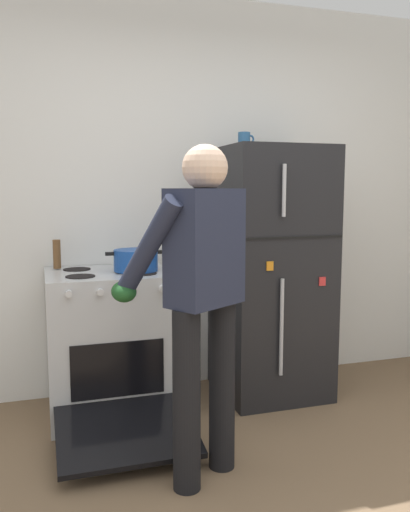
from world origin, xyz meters
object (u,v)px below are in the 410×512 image
object	(u,v)px
stove_range	(111,344)
red_pot	(136,260)
person_cook	(200,285)
pepper_mill	(57,254)
refrigerator	(270,272)
coffee_mug	(244,140)

from	to	relation	value
stove_range	red_pot	xyz separation A→B (m)	(0.16, -0.03, 0.53)
person_cook	pepper_mill	xyz separation A→B (m)	(-0.61, 1.10, 0.04)
red_pot	person_cook	bearing A→B (deg)	-79.79
refrigerator	stove_range	xyz separation A→B (m)	(-1.09, -0.02, -0.40)
coffee_mug	pepper_mill	distance (m)	1.42
pepper_mill	coffee_mug	bearing A→B (deg)	-7.06
coffee_mug	person_cook	bearing A→B (deg)	-122.11
refrigerator	stove_range	distance (m)	1.16
stove_range	pepper_mill	world-z (taller)	pepper_mill
refrigerator	stove_range	bearing A→B (deg)	-179.09
person_cook	red_pot	world-z (taller)	person_cook
person_cook	coffee_mug	world-z (taller)	coffee_mug
refrigerator	coffee_mug	bearing A→B (deg)	164.17
stove_range	refrigerator	bearing A→B (deg)	0.91
red_pot	coffee_mug	size ratio (longest dim) A/B	3.30
person_cook	stove_range	bearing A→B (deg)	109.53
refrigerator	stove_range	size ratio (longest dim) A/B	1.39
red_pot	pepper_mill	bearing A→B (deg)	151.48
person_cook	red_pot	size ratio (longest dim) A/B	4.33
stove_range	coffee_mug	world-z (taller)	coffee_mug
stove_range	coffee_mug	xyz separation A→B (m)	(0.91, 0.07, 1.29)
person_cook	refrigerator	bearing A→B (deg)	49.33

